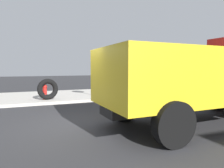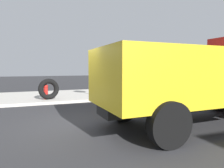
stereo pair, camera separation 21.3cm
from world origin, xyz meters
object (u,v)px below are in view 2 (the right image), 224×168
object	(u,v)px
loose_tire	(49,89)
stop_sign	(100,71)
dump_truck_yellow	(207,75)
fire_hydrant	(46,91)

from	to	relation	value
loose_tire	stop_sign	bearing A→B (deg)	-1.20
loose_tire	stop_sign	size ratio (longest dim) A/B	0.51
dump_truck_yellow	stop_sign	bearing A→B (deg)	106.72
fire_hydrant	stop_sign	world-z (taller)	stop_sign
stop_sign	dump_truck_yellow	xyz separation A→B (m)	(1.82, -6.07, -0.04)
loose_tire	stop_sign	xyz separation A→B (m)	(2.85, -0.06, 0.94)
stop_sign	loose_tire	bearing A→B (deg)	178.80
fire_hydrant	loose_tire	size ratio (longest dim) A/B	0.73
fire_hydrant	loose_tire	bearing A→B (deg)	-43.54
fire_hydrant	stop_sign	bearing A→B (deg)	-3.76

